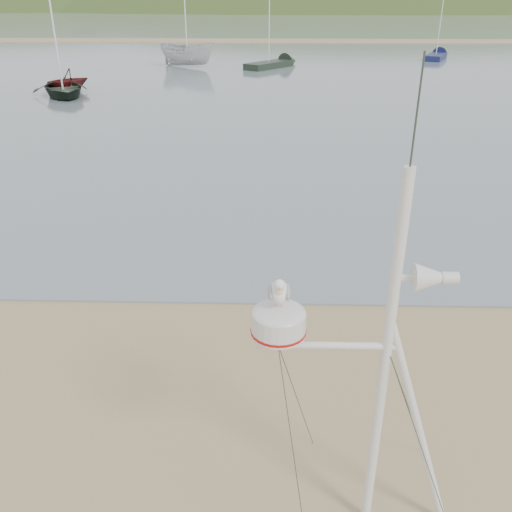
{
  "coord_description": "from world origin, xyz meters",
  "views": [
    {
      "loc": [
        2.63,
        -5.42,
        5.68
      ],
      "look_at": [
        2.45,
        1.0,
        2.56
      ],
      "focal_mm": 38.0,
      "sensor_mm": 36.0,
      "label": 1
    }
  ],
  "objects_px": {
    "boat_white": "(186,33)",
    "boat_dark": "(58,57)",
    "mast_rig": "(370,442)",
    "boat_red": "(66,69)",
    "sailboat_dark_mid": "(280,63)",
    "sailboat_blue_far": "(438,55)"
  },
  "relations": [
    {
      "from": "boat_dark",
      "to": "sailboat_blue_far",
      "type": "xyz_separation_m",
      "value": [
        28.45,
        22.33,
        -2.03
      ]
    },
    {
      "from": "mast_rig",
      "to": "sailboat_dark_mid",
      "type": "height_order",
      "value": "sailboat_dark_mid"
    },
    {
      "from": "boat_red",
      "to": "mast_rig",
      "type": "bearing_deg",
      "value": -19.32
    },
    {
      "from": "boat_white",
      "to": "boat_dark",
      "type": "bearing_deg",
      "value": -173.72
    },
    {
      "from": "mast_rig",
      "to": "sailboat_blue_far",
      "type": "bearing_deg",
      "value": 73.81
    },
    {
      "from": "boat_dark",
      "to": "sailboat_dark_mid",
      "type": "bearing_deg",
      "value": 22.82
    },
    {
      "from": "boat_red",
      "to": "boat_white",
      "type": "xyz_separation_m",
      "value": [
        5.78,
        12.72,
        1.3
      ]
    },
    {
      "from": "boat_dark",
      "to": "boat_white",
      "type": "xyz_separation_m",
      "value": [
        5.41,
        14.78,
        0.34
      ]
    },
    {
      "from": "mast_rig",
      "to": "boat_dark",
      "type": "xyz_separation_m",
      "value": [
        -13.62,
        28.74,
        1.05
      ]
    },
    {
      "from": "mast_rig",
      "to": "sailboat_blue_far",
      "type": "distance_m",
      "value": 53.18
    },
    {
      "from": "boat_white",
      "to": "sailboat_blue_far",
      "type": "distance_m",
      "value": 24.36
    },
    {
      "from": "sailboat_blue_far",
      "to": "sailboat_dark_mid",
      "type": "height_order",
      "value": "sailboat_dark_mid"
    },
    {
      "from": "boat_dark",
      "to": "boat_white",
      "type": "height_order",
      "value": "boat_white"
    },
    {
      "from": "boat_dark",
      "to": "boat_red",
      "type": "relative_size",
      "value": 1.72
    },
    {
      "from": "mast_rig",
      "to": "boat_white",
      "type": "bearing_deg",
      "value": 100.69
    },
    {
      "from": "boat_dark",
      "to": "boat_red",
      "type": "distance_m",
      "value": 2.3
    },
    {
      "from": "sailboat_blue_far",
      "to": "boat_red",
      "type": "bearing_deg",
      "value": -144.87
    },
    {
      "from": "mast_rig",
      "to": "boat_red",
      "type": "relative_size",
      "value": 1.99
    },
    {
      "from": "boat_red",
      "to": "sailboat_dark_mid",
      "type": "bearing_deg",
      "value": 91.05
    },
    {
      "from": "boat_red",
      "to": "sailboat_dark_mid",
      "type": "height_order",
      "value": "sailboat_dark_mid"
    },
    {
      "from": "sailboat_blue_far",
      "to": "sailboat_dark_mid",
      "type": "bearing_deg",
      "value": -156.04
    },
    {
      "from": "boat_dark",
      "to": "sailboat_blue_far",
      "type": "distance_m",
      "value": 36.22
    }
  ]
}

